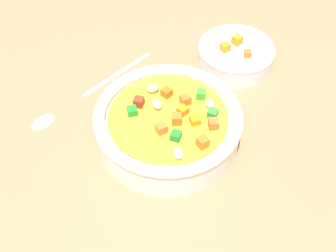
{
  "coord_description": "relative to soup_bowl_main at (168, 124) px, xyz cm",
  "views": [
    {
      "loc": [
        -11.76,
        35.95,
        45.96
      ],
      "look_at": [
        0.0,
        0.0,
        2.46
      ],
      "focal_mm": 44.67,
      "sensor_mm": 36.0,
      "label": 1
    }
  ],
  "objects": [
    {
      "name": "soup_bowl_main",
      "position": [
        0.0,
        0.0,
        0.0
      ],
      "size": [
        20.23,
        20.23,
        5.92
      ],
      "color": "white",
      "rests_on": "ground_plane"
    },
    {
      "name": "spoon",
      "position": [
        15.67,
        -2.63,
        -2.5
      ],
      "size": [
        11.63,
        21.79,
        0.92
      ],
      "rotation": [
        0.0,
        0.0,
        7.4
      ],
      "color": "silver",
      "rests_on": "ground_plane"
    },
    {
      "name": "ground_plane",
      "position": [
        0.02,
        0.01,
        -3.9
      ],
      "size": [
        140.0,
        140.0,
        2.0
      ],
      "primitive_type": "cube",
      "color": "#9E754F"
    },
    {
      "name": "side_bowl_small",
      "position": [
        -5.57,
        -18.77,
        -0.99
      ],
      "size": [
        12.5,
        12.5,
        4.32
      ],
      "color": "white",
      "rests_on": "ground_plane"
    }
  ]
}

